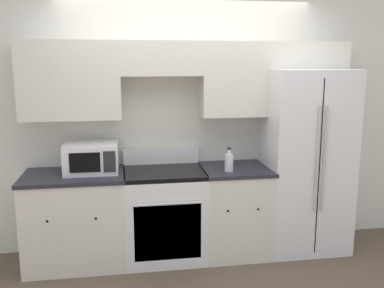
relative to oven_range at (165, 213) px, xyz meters
The scene contains 8 objects.
ground_plane 0.61m from the oven_range, 48.72° to the right, with size 12.00×12.00×0.00m, color brown.
wall_back 1.09m from the oven_range, 44.64° to the left, with size 8.00×0.39×2.60m.
lower_cabinets_left 0.84m from the oven_range, behind, with size 0.94×0.64×0.88m.
lower_cabinets_right 0.70m from the oven_range, ahead, with size 0.67×0.64×0.88m.
oven_range is the anchor object (origin of this frame).
refrigerator 1.51m from the oven_range, ahead, with size 0.82×0.75×1.83m.
microwave 0.89m from the oven_range, behind, with size 0.49×0.39×0.28m.
bottle 0.81m from the oven_range, 11.69° to the right, with size 0.08×0.08×0.23m.
Camera 1 is at (-0.65, -3.65, 1.91)m, focal length 40.00 mm.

